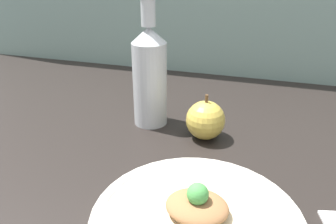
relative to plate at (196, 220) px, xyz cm
name	(u,v)px	position (x,y,z in cm)	size (l,w,h in cm)	color
ground_plane	(163,166)	(-9.94, 15.47, -3.16)	(180.00, 110.00, 4.00)	black
plate	(196,220)	(0.00, 0.00, 0.00)	(29.52, 29.52, 2.17)	silver
plated_food	(197,209)	(0.00, 0.00, 1.89)	(18.16, 18.16, 5.30)	beige
cider_bottle	(150,74)	(-17.30, 28.68, 10.49)	(7.46, 7.46, 28.81)	silver
apple	(205,120)	(-4.04, 25.30, 2.89)	(8.08, 8.08, 9.63)	gold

